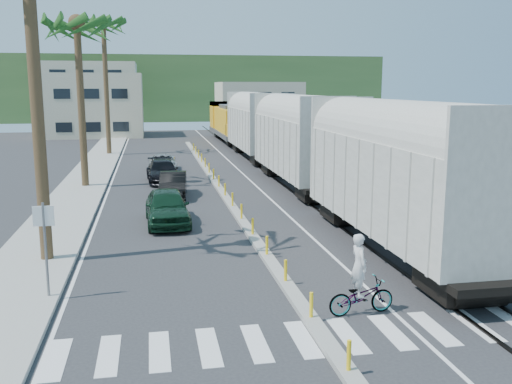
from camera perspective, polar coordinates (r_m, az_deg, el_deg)
ground at (r=16.90m, az=4.56°, el=-11.52°), size 140.00×140.00×0.00m
sidewalk at (r=40.83m, az=-16.52°, el=1.24°), size 3.00×90.00×0.15m
rails at (r=44.52m, az=1.44°, el=2.35°), size 1.56×100.00×0.06m
median at (r=35.86m, az=-3.72°, el=0.45°), size 0.45×60.00×0.85m
crosswalk at (r=15.13m, az=6.59°, el=-14.25°), size 14.00×2.20×0.01m
lane_markings at (r=40.66m, az=-7.58°, el=1.45°), size 9.42×90.00×0.01m
freight_train at (r=41.96m, az=2.12°, el=5.80°), size 3.00×60.94×5.85m
palm_trees at (r=38.28m, az=-17.12°, el=16.76°), size 3.50×37.20×13.75m
street_sign at (r=17.94m, az=-20.37°, el=-4.22°), size 0.60×0.08×3.00m
buildings at (r=86.82m, az=-12.16°, el=8.95°), size 38.00×27.00×10.00m
hillside at (r=115.19m, az=-8.59°, el=10.20°), size 80.00×20.00×12.00m
car_lead at (r=26.84m, az=-8.89°, el=-1.47°), size 2.28×4.97×1.65m
car_second at (r=33.49m, az=-8.27°, el=0.73°), size 2.20×4.57×1.43m
car_third at (r=38.81m, az=-9.32°, el=2.05°), size 2.53×5.20×1.45m
car_rear at (r=44.03m, az=-9.33°, el=2.91°), size 2.13×4.55×1.26m
cyclist at (r=16.47m, az=10.42°, el=-9.48°), size 1.09×2.10×2.34m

